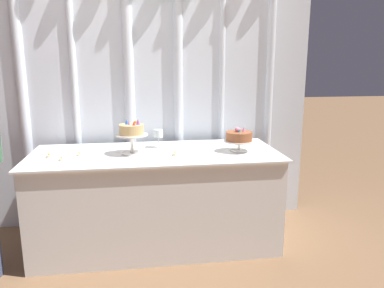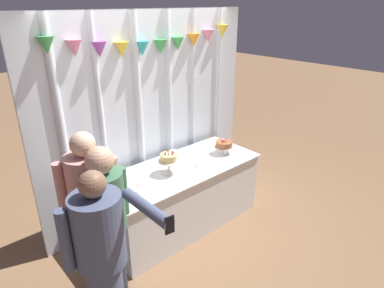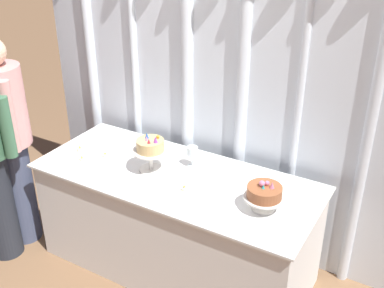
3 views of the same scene
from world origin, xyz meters
The scene contains 10 objects.
ground_plane centered at (0.00, 0.00, 0.00)m, with size 24.00×24.00×0.00m, color #846042.
draped_curtain centered at (-0.02, 0.62, 1.33)m, with size 2.95×0.16×2.50m.
cake_table centered at (0.00, 0.10, 0.40)m, with size 1.98×0.82×0.79m.
cake_display_nearleft centered at (-0.18, 0.08, 0.96)m, with size 0.25×0.25×0.28m.
cake_display_nearright centered at (0.67, 0.04, 0.90)m, with size 0.25×0.25×0.20m.
wine_glass centered at (0.04, 0.27, 0.91)m, with size 0.08×0.08×0.15m.
tealight_far_left centered at (-0.81, 0.04, 0.80)m, with size 0.05×0.05×0.04m.
tealight_near_left centered at (-0.70, -0.06, 0.80)m, with size 0.04×0.04×0.03m.
tealight_near_right centered at (-0.59, 0.07, 0.80)m, with size 0.04×0.04×0.03m.
tealight_far_right centered at (0.15, -0.02, 0.80)m, with size 0.04×0.04×0.04m.
Camera 1 is at (-0.13, -2.80, 1.51)m, focal length 34.73 mm.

